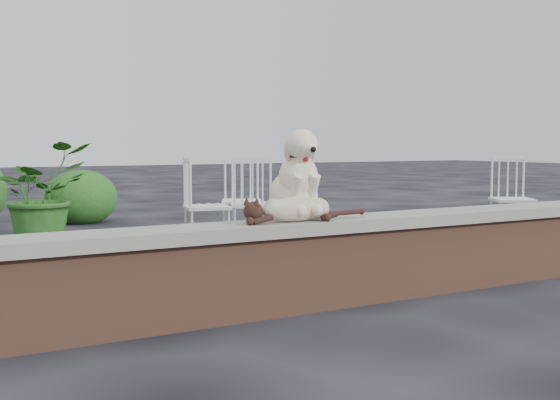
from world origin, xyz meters
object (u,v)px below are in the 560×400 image
cat (295,208)px  chair_c (252,203)px  chair_d (512,198)px  chair_e (207,205)px  potted_plant_a (41,194)px  dog (294,174)px  chair_b (241,200)px

cat → chair_c: (1.01, 2.51, -0.20)m
chair_c → chair_d: 2.96m
chair_e → potted_plant_a: bearing=57.0°
dog → chair_e: (0.43, 2.36, -0.41)m
chair_b → potted_plant_a: (-1.90, 0.96, 0.08)m
chair_d → potted_plant_a: potted_plant_a is taller
dog → chair_d: 4.05m
chair_d → potted_plant_a: (-4.63, 2.26, 0.08)m
chair_d → potted_plant_a: 5.15m
chair_b → dog: bearing=-83.3°
chair_e → cat: bearing=-178.0°
dog → potted_plant_a: 3.85m
cat → potted_plant_a: size_ratio=0.96×
dog → chair_b: dog is taller
dog → chair_e: size_ratio=0.64×
chair_b → potted_plant_a: size_ratio=0.86×
cat → dog: bearing=67.9°
cat → chair_b: 3.13m
chair_e → chair_c: bearing=-75.8°
chair_d → chair_b: 3.02m
chair_e → chair_d: bearing=-91.4°
cat → chair_d: size_ratio=1.12×
chair_d → dog: bearing=-127.4°
cat → chair_c: chair_c is taller
cat → chair_d: 4.17m
chair_e → chair_c: same height
dog → chair_b: bearing=75.7°
dog → chair_d: dog is taller
dog → chair_e: bearing=85.7°
chair_c → potted_plant_a: (-1.81, 1.37, 0.08)m
chair_e → chair_b: (0.59, 0.42, 0.00)m
chair_c → chair_b: bearing=-78.0°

